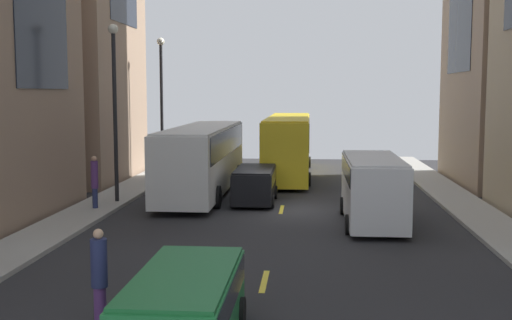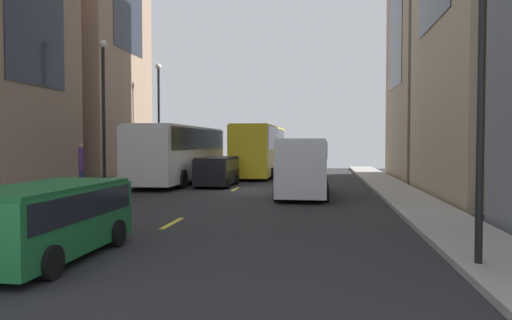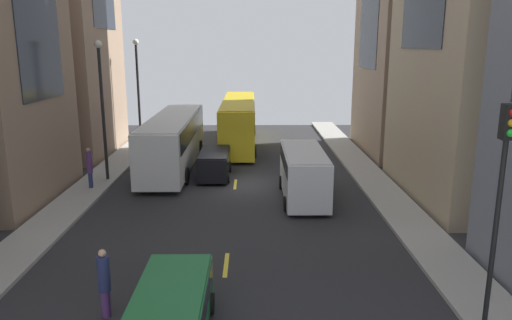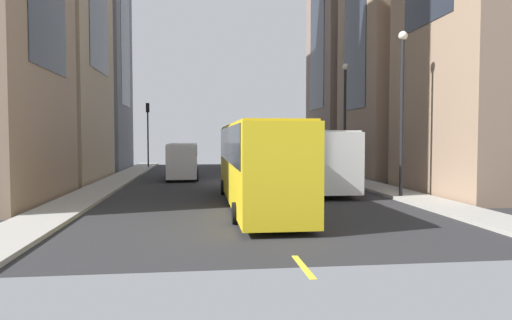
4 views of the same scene
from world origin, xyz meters
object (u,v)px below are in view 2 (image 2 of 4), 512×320
at_px(car_black_0, 217,169).
at_px(pedestrian_waiting_curb, 81,163).
at_px(city_bus_white, 181,149).
at_px(streetcar_yellow, 261,146).
at_px(car_green_1, 45,216).
at_px(delivery_van_white, 303,163).
at_px(traffic_light_near_corner, 483,33).

xyz_separation_m(car_black_0, pedestrian_waiting_curb, (-6.57, -2.62, 0.39)).
relative_size(city_bus_white, streetcar_yellow, 0.93).
height_order(car_black_0, car_green_1, car_black_0).
height_order(city_bus_white, streetcar_yellow, streetcar_yellow).
bearing_deg(car_green_1, streetcar_yellow, 87.51).
xyz_separation_m(city_bus_white, pedestrian_waiting_curb, (-3.78, -5.08, -0.67)).
bearing_deg(streetcar_yellow, pedestrian_waiting_curb, -122.34).
height_order(city_bus_white, car_black_0, city_bus_white).
xyz_separation_m(delivery_van_white, pedestrian_waiting_curb, (-11.45, 1.66, -0.17)).
bearing_deg(pedestrian_waiting_curb, car_black_0, -62.90).
xyz_separation_m(streetcar_yellow, traffic_light_near_corner, (7.44, -26.08, 2.32)).
bearing_deg(streetcar_yellow, car_green_1, -92.49).
distance_m(delivery_van_white, pedestrian_waiting_curb, 11.57).
bearing_deg(city_bus_white, car_green_1, -81.54).
xyz_separation_m(streetcar_yellow, delivery_van_white, (3.67, -13.95, -0.61)).
relative_size(city_bus_white, traffic_light_near_corner, 2.05).
distance_m(city_bus_white, streetcar_yellow, 8.24).
distance_m(streetcar_yellow, delivery_van_white, 14.43).
bearing_deg(car_black_0, pedestrian_waiting_curb, -158.28).
height_order(car_green_1, pedestrian_waiting_curb, pedestrian_waiting_curb).
distance_m(car_black_0, traffic_light_near_corner, 18.88).
bearing_deg(delivery_van_white, car_green_1, -111.25).
xyz_separation_m(delivery_van_white, traffic_light_near_corner, (3.77, -12.14, 2.93)).
relative_size(city_bus_white, pedestrian_waiting_curb, 5.74).
height_order(streetcar_yellow, pedestrian_waiting_curb, streetcar_yellow).
xyz_separation_m(car_black_0, traffic_light_near_corner, (8.66, -16.41, 3.50)).
xyz_separation_m(delivery_van_white, car_black_0, (-4.89, 4.27, -0.57)).
xyz_separation_m(pedestrian_waiting_curb, traffic_light_near_corner, (15.22, -13.80, 3.10)).
height_order(delivery_van_white, car_black_0, delivery_van_white).
xyz_separation_m(delivery_van_white, car_green_1, (-4.82, -12.40, -0.60)).
distance_m(car_black_0, car_green_1, 16.67).
bearing_deg(pedestrian_waiting_curb, traffic_light_near_corner, -126.80).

